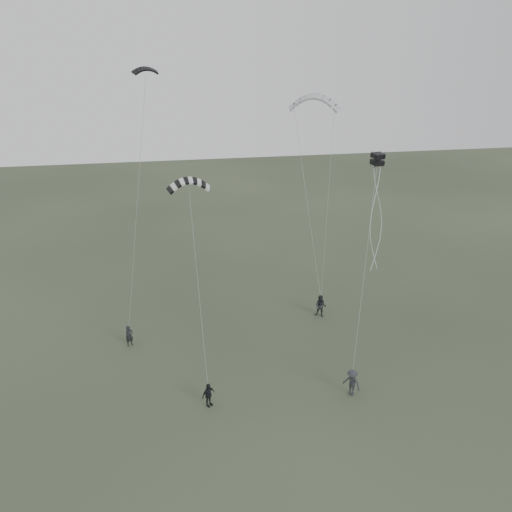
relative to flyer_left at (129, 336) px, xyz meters
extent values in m
plane|color=#2F3826|center=(8.58, -6.93, -0.81)|extent=(140.00, 140.00, 0.00)
imported|color=black|center=(0.00, 0.00, 0.00)|extent=(0.70, 0.61, 1.63)
imported|color=#232328|center=(15.28, 1.60, 0.14)|extent=(1.16, 1.10, 1.90)
imported|color=black|center=(5.19, -7.78, 0.00)|extent=(1.01, 0.88, 1.63)
imported|color=#2B2B31|center=(14.30, -8.37, 0.12)|extent=(1.30, 1.38, 1.88)
camera|label=1|loc=(3.67, -32.85, 20.18)|focal=35.00mm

